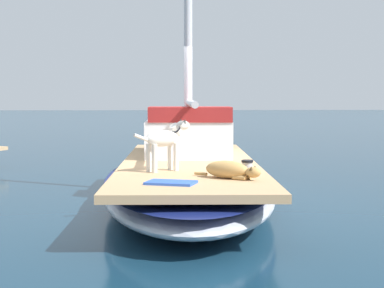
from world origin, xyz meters
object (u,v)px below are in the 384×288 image
(sailboat_main, at_px, (189,182))
(dog_white, at_px, (165,140))
(deck_towel, at_px, (171,183))
(deck_winch, at_px, (247,169))
(dog_tan, at_px, (229,170))

(sailboat_main, relative_size, dog_white, 9.17)
(dog_white, bearing_deg, deck_towel, -87.32)
(deck_winch, height_order, deck_towel, deck_winch)
(dog_tan, distance_m, deck_winch, 0.32)
(dog_tan, height_order, deck_winch, dog_tan)
(dog_white, height_order, deck_towel, dog_white)
(dog_white, distance_m, dog_tan, 1.18)
(dog_white, distance_m, deck_towel, 1.32)
(sailboat_main, xyz_separation_m, dog_white, (-0.38, -1.22, 0.75))
(dog_white, xyz_separation_m, deck_winch, (1.04, -0.62, -0.32))
(sailboat_main, xyz_separation_m, deck_towel, (-0.32, -2.48, 0.34))
(deck_winch, bearing_deg, dog_tan, -141.57)
(sailboat_main, height_order, deck_towel, deck_towel)
(dog_tan, height_order, deck_towel, dog_tan)
(deck_winch, xyz_separation_m, deck_towel, (-0.98, -0.63, -0.08))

